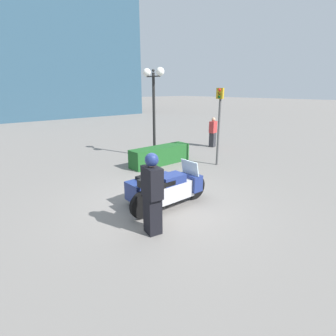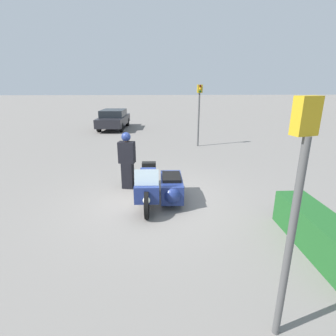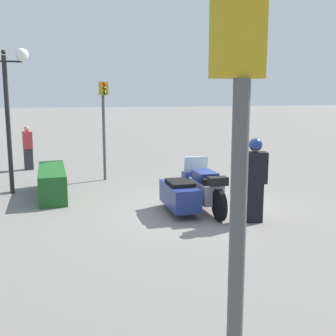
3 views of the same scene
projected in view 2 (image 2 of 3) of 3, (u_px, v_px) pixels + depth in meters
The scene contains 7 objects.
ground_plane at pixel (157, 200), 7.43m from camera, with size 160.00×160.00×0.00m, color slate.
police_motorcycle at pixel (160, 187), 7.16m from camera, with size 2.49×1.28×1.17m.
officer_rider at pixel (127, 159), 8.09m from camera, with size 0.39×0.53×1.78m.
hedge_bush_curbside at pixel (322, 235), 5.04m from camera, with size 2.70×0.67×0.74m, color #1E5623.
traffic_light_near at pixel (296, 190), 2.89m from camera, with size 0.23×0.29×3.03m.
traffic_light_far at pixel (199, 106), 13.38m from camera, with size 0.23×0.27×3.14m.
parked_car_background at pixel (114, 119), 19.24m from camera, with size 4.45×2.01×1.40m.
Camera 2 is at (6.81, -0.02, 3.14)m, focal length 28.00 mm.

